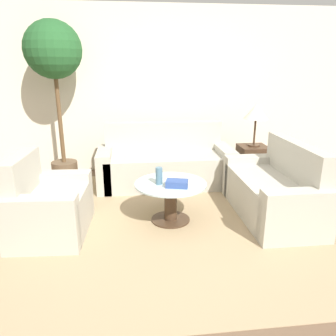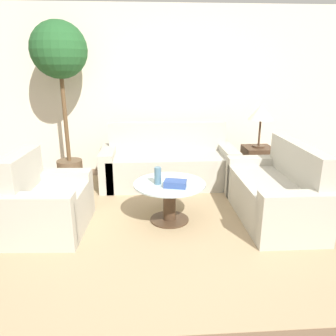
{
  "view_description": "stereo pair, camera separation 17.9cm",
  "coord_description": "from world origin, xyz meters",
  "px_view_note": "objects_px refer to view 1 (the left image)",
  "views": [
    {
      "loc": [
        -0.32,
        -2.74,
        1.69
      ],
      "look_at": [
        0.1,
        0.88,
        0.55
      ],
      "focal_mm": 35.0,
      "sensor_mm": 36.0,
      "label": 1
    },
    {
      "loc": [
        -0.14,
        -2.76,
        1.69
      ],
      "look_at": [
        0.1,
        0.88,
        0.55
      ],
      "focal_mm": 35.0,
      "sensor_mm": 36.0,
      "label": 2
    }
  ],
  "objects_px": {
    "book_stack": "(177,184)",
    "sofa_main": "(165,164)",
    "loveseat": "(277,191)",
    "potted_plant": "(54,61)",
    "coffee_table": "(171,197)",
    "vase": "(159,176)",
    "armchair": "(45,208)",
    "table_lamp": "(256,113)",
    "bowl": "(181,181)"
  },
  "relations": [
    {
      "from": "book_stack",
      "to": "sofa_main",
      "type": "bearing_deg",
      "value": 103.09
    },
    {
      "from": "loveseat",
      "to": "book_stack",
      "type": "relative_size",
      "value": 5.6
    },
    {
      "from": "book_stack",
      "to": "potted_plant",
      "type": "bearing_deg",
      "value": 145.85
    },
    {
      "from": "coffee_table",
      "to": "vase",
      "type": "relative_size",
      "value": 4.21
    },
    {
      "from": "armchair",
      "to": "loveseat",
      "type": "distance_m",
      "value": 2.57
    },
    {
      "from": "loveseat",
      "to": "table_lamp",
      "type": "xyz_separation_m",
      "value": [
        0.17,
        1.22,
        0.74
      ]
    },
    {
      "from": "bowl",
      "to": "table_lamp",
      "type": "bearing_deg",
      "value": 44.4
    },
    {
      "from": "coffee_table",
      "to": "vase",
      "type": "xyz_separation_m",
      "value": [
        -0.13,
        -0.02,
        0.26
      ]
    },
    {
      "from": "vase",
      "to": "book_stack",
      "type": "distance_m",
      "value": 0.22
    },
    {
      "from": "potted_plant",
      "to": "book_stack",
      "type": "xyz_separation_m",
      "value": [
        1.49,
        -1.66,
        -1.26
      ]
    },
    {
      "from": "sofa_main",
      "to": "vase",
      "type": "xyz_separation_m",
      "value": [
        -0.2,
        -1.28,
        0.26
      ]
    },
    {
      "from": "loveseat",
      "to": "coffee_table",
      "type": "distance_m",
      "value": 1.25
    },
    {
      "from": "potted_plant",
      "to": "bowl",
      "type": "relative_size",
      "value": 10.87
    },
    {
      "from": "sofa_main",
      "to": "book_stack",
      "type": "relative_size",
      "value": 7.39
    },
    {
      "from": "armchair",
      "to": "loveseat",
      "type": "height_order",
      "value": "loveseat"
    },
    {
      "from": "armchair",
      "to": "bowl",
      "type": "bearing_deg",
      "value": -82.75
    },
    {
      "from": "coffee_table",
      "to": "book_stack",
      "type": "relative_size",
      "value": 3.03
    },
    {
      "from": "sofa_main",
      "to": "potted_plant",
      "type": "xyz_separation_m",
      "value": [
        -1.51,
        0.28,
        1.46
      ]
    },
    {
      "from": "loveseat",
      "to": "potted_plant",
      "type": "bearing_deg",
      "value": -119.33
    },
    {
      "from": "coffee_table",
      "to": "sofa_main",
      "type": "bearing_deg",
      "value": 86.6
    },
    {
      "from": "armchair",
      "to": "loveseat",
      "type": "bearing_deg",
      "value": -83.38
    },
    {
      "from": "potted_plant",
      "to": "book_stack",
      "type": "height_order",
      "value": "potted_plant"
    },
    {
      "from": "coffee_table",
      "to": "potted_plant",
      "type": "height_order",
      "value": "potted_plant"
    },
    {
      "from": "coffee_table",
      "to": "table_lamp",
      "type": "bearing_deg",
      "value": 41.28
    },
    {
      "from": "loveseat",
      "to": "book_stack",
      "type": "distance_m",
      "value": 1.22
    },
    {
      "from": "armchair",
      "to": "coffee_table",
      "type": "height_order",
      "value": "armchair"
    },
    {
      "from": "table_lamp",
      "to": "bowl",
      "type": "distance_m",
      "value": 1.9
    },
    {
      "from": "sofa_main",
      "to": "loveseat",
      "type": "bearing_deg",
      "value": -46.64
    },
    {
      "from": "armchair",
      "to": "potted_plant",
      "type": "height_order",
      "value": "potted_plant"
    },
    {
      "from": "coffee_table",
      "to": "potted_plant",
      "type": "relative_size",
      "value": 0.35
    },
    {
      "from": "armchair",
      "to": "table_lamp",
      "type": "height_order",
      "value": "table_lamp"
    },
    {
      "from": "loveseat",
      "to": "book_stack",
      "type": "height_order",
      "value": "loveseat"
    },
    {
      "from": "coffee_table",
      "to": "vase",
      "type": "distance_m",
      "value": 0.29
    },
    {
      "from": "potted_plant",
      "to": "book_stack",
      "type": "relative_size",
      "value": 8.72
    },
    {
      "from": "book_stack",
      "to": "vase",
      "type": "bearing_deg",
      "value": 165.19
    },
    {
      "from": "sofa_main",
      "to": "armchair",
      "type": "xyz_separation_m",
      "value": [
        -1.4,
        -1.39,
        -0.01
      ]
    },
    {
      "from": "loveseat",
      "to": "vase",
      "type": "xyz_separation_m",
      "value": [
        -1.38,
        -0.03,
        0.26
      ]
    },
    {
      "from": "sofa_main",
      "to": "potted_plant",
      "type": "height_order",
      "value": "potted_plant"
    },
    {
      "from": "sofa_main",
      "to": "loveseat",
      "type": "relative_size",
      "value": 1.32
    },
    {
      "from": "armchair",
      "to": "coffee_table",
      "type": "distance_m",
      "value": 1.33
    },
    {
      "from": "armchair",
      "to": "potted_plant",
      "type": "distance_m",
      "value": 2.22
    },
    {
      "from": "bowl",
      "to": "armchair",
      "type": "bearing_deg",
      "value": -176.09
    },
    {
      "from": "armchair",
      "to": "potted_plant",
      "type": "bearing_deg",
      "value": 7.08
    },
    {
      "from": "sofa_main",
      "to": "bowl",
      "type": "distance_m",
      "value": 1.3
    },
    {
      "from": "bowl",
      "to": "sofa_main",
      "type": "bearing_deg",
      "value": 91.61
    },
    {
      "from": "vase",
      "to": "sofa_main",
      "type": "bearing_deg",
      "value": 80.91
    },
    {
      "from": "potted_plant",
      "to": "coffee_table",
      "type": "bearing_deg",
      "value": -47.01
    },
    {
      "from": "armchair",
      "to": "book_stack",
      "type": "bearing_deg",
      "value": -86.16
    },
    {
      "from": "table_lamp",
      "to": "potted_plant",
      "type": "bearing_deg",
      "value": 174.02
    },
    {
      "from": "loveseat",
      "to": "potted_plant",
      "type": "xyz_separation_m",
      "value": [
        -2.68,
        1.52,
        1.46
      ]
    }
  ]
}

